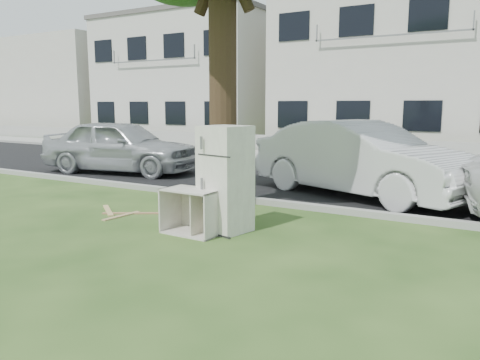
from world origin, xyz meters
The scene contains 16 objects.
ground centered at (0.00, 0.00, 0.00)m, with size 120.00×120.00×0.00m, color #264318.
road centered at (0.00, 6.00, 0.01)m, with size 120.00×7.00×0.01m, color black.
kerb_near centered at (0.00, 2.45, 0.00)m, with size 120.00×0.18×0.12m, color gray.
kerb_far centered at (0.00, 9.55, 0.00)m, with size 120.00×0.18×0.12m, color gray.
sidewalk centered at (0.00, 11.00, 0.01)m, with size 120.00×2.80×0.01m, color gray.
low_wall centered at (0.00, 12.60, 0.35)m, with size 120.00×0.15×0.70m, color gray.
townhouse_left centered at (-12.00, 17.50, 3.52)m, with size 10.20×8.16×7.04m.
townhouse_center centered at (0.00, 17.50, 3.72)m, with size 11.22×8.16×7.44m.
filler_left centered at (-26.00, 18.00, 3.20)m, with size 16.00×9.00×6.40m, color beige.
fridge centered at (0.57, 0.32, 0.85)m, with size 0.70×0.65×1.71m, color beige.
cabinet centered at (0.20, -0.08, 0.36)m, with size 0.92×0.57×0.72m, color white.
plank_a centered at (-1.60, 0.43, 0.01)m, with size 1.08×0.09×0.02m, color #996E4A.
plank_b centered at (-2.15, 0.38, 0.01)m, with size 0.96×0.10×0.02m, color tan.
plank_c centered at (-1.60, 0.18, 0.01)m, with size 0.84×0.09×0.02m, color tan.
car_center centered at (1.62, 4.33, 0.84)m, with size 1.78×5.12×1.69m, color beige.
car_left centered at (-5.66, 4.33, 0.81)m, with size 1.91×4.74×1.61m, color #9EA1A5.
Camera 1 is at (4.53, -5.97, 2.04)m, focal length 35.00 mm.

